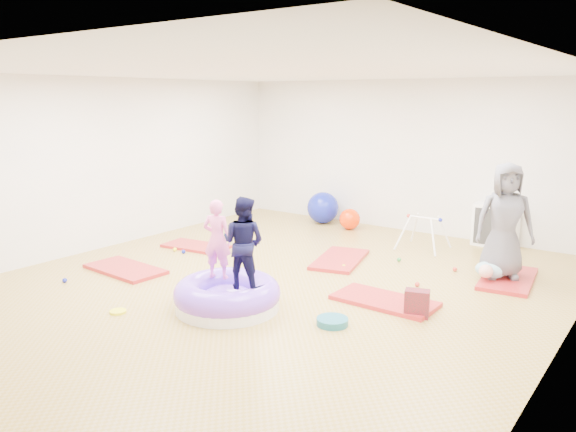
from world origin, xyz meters
The scene contains 19 objects.
room centered at (0.00, 0.00, 1.40)m, with size 7.01×8.01×2.81m.
gym_mat_front_left centered at (-2.14, -0.79, 0.03)m, with size 1.24×0.62×0.05m, color #BC3A23.
gym_mat_mid_left centered at (-2.24, 0.74, 0.02)m, with size 1.10×0.55×0.05m, color #BC3A23.
gym_mat_center_back centered at (0.13, 1.48, 0.03)m, with size 1.27×0.63×0.05m, color #BC3A23.
gym_mat_right centered at (1.50, 0.26, 0.03)m, with size 1.25×0.62×0.05m, color #BC3A23.
gym_mat_rear_right centered at (2.49, 2.05, 0.03)m, with size 1.29×0.65×0.05m, color #BC3A23.
inflatable_cushion centered at (0.07, -1.02, 0.16)m, with size 1.28×1.28×0.40m.
child_pink centered at (-0.16, -0.93, 0.86)m, with size 0.36×0.23×0.97m, color pink.
child_navy centered at (0.32, -1.01, 0.90)m, with size 0.52×0.41×1.07m, color black.
adult_caregiver centered at (2.39, 2.01, 0.84)m, with size 0.77×0.50×1.58m, color #54545F.
infant centered at (2.29, 1.80, 0.17)m, with size 0.40×0.41×0.24m.
ball_pit_balls centered at (-0.62, 0.70, 0.03)m, with size 4.19×3.71×0.07m.
exercise_ball_blue centered at (-1.52, 3.56, 0.31)m, with size 0.63×0.63×0.63m, color #121DA3.
exercise_ball_orange centered at (-0.82, 3.42, 0.20)m, with size 0.40×0.40×0.40m, color #FF3000.
infant_play_gym centered at (0.91, 2.83, 0.38)m, with size 0.74×0.70×0.56m.
cube_shelf centered at (1.79, 3.79, 0.36)m, with size 0.71×0.35×0.71m.
balance_disc centered at (1.34, -0.70, 0.04)m, with size 0.36×0.36×0.08m, color #196178.
backpack centered at (1.99, 0.09, 0.16)m, with size 0.28×0.17×0.32m, color maroon.
yellow_toy centered at (-0.89, -1.88, 0.01)m, with size 0.19×0.19×0.03m, color #F8F614.
Camera 1 is at (4.39, -5.71, 2.49)m, focal length 35.00 mm.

